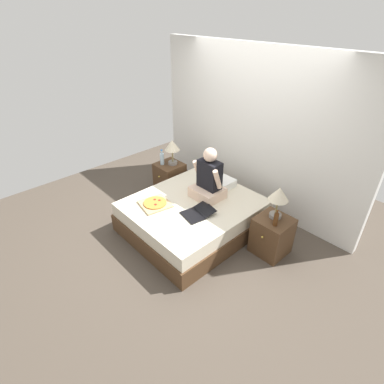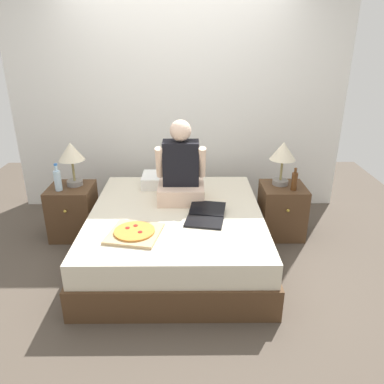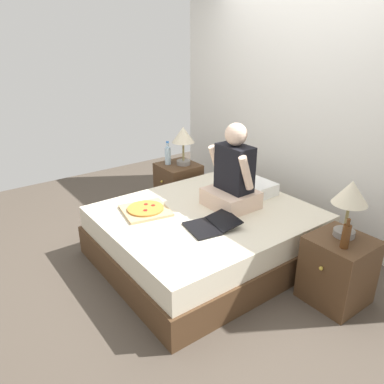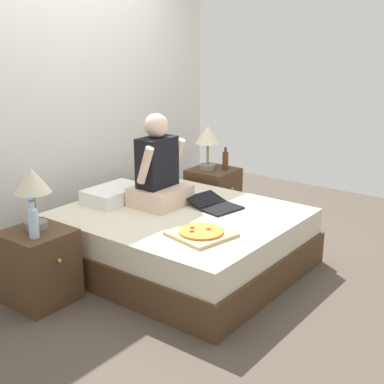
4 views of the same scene
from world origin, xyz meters
name	(u,v)px [view 1 (image 1 of 4)]	position (x,y,z in m)	size (l,w,h in m)	color
ground_plane	(193,228)	(0.00, 0.00, 0.00)	(5.83, 5.83, 0.00)	#4C4238
wall_back	(253,131)	(0.00, 1.28, 1.25)	(3.83, 0.12, 2.50)	silver
bed	(193,216)	(0.00, 0.00, 0.24)	(1.60, 1.85, 0.48)	#4C331E
nightstand_left	(170,178)	(-1.09, 0.44, 0.27)	(0.44, 0.47, 0.55)	#4C331E
lamp_on_left_nightstand	(172,147)	(-1.05, 0.49, 0.87)	(0.26, 0.26, 0.45)	gray
water_bottle	(162,158)	(-1.17, 0.35, 0.66)	(0.07, 0.07, 0.28)	silver
nightstand_right	(272,236)	(1.09, 0.44, 0.27)	(0.44, 0.47, 0.55)	#4C331E
lamp_on_right_nightstand	(279,196)	(1.06, 0.49, 0.87)	(0.26, 0.26, 0.45)	gray
beer_bottle	(276,219)	(1.16, 0.34, 0.64)	(0.06, 0.06, 0.23)	#512D14
pillow	(218,181)	(-0.12, 0.64, 0.54)	(0.52, 0.34, 0.12)	white
person_seated	(209,180)	(0.04, 0.27, 0.77)	(0.47, 0.40, 0.78)	beige
laptop	(197,214)	(0.26, -0.18, 0.50)	(0.39, 0.47, 0.07)	black
pizza_box	(155,204)	(-0.32, -0.45, 0.50)	(0.47, 0.47, 0.04)	tan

